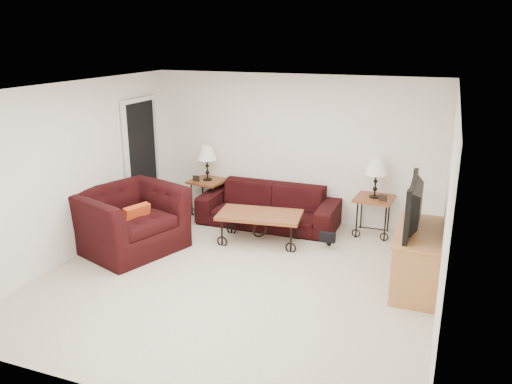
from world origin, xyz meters
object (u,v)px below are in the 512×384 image
side_table_right (373,216)px  tv_stand (417,259)px  armchair (130,220)px  side_table_left (208,197)px  sofa (268,206)px  television (421,206)px  coffee_table (260,228)px  lamp_right (376,178)px  backpack (329,232)px  lamp_left (207,163)px

side_table_right → tv_stand: (0.78, -1.61, 0.07)m
armchair → side_table_left: bearing=8.2°
sofa → television: (2.49, -1.43, 0.76)m
side_table_left → coffee_table: (1.34, -0.94, -0.07)m
lamp_right → coffee_table: bearing=-149.5°
sofa → television: television is taller
backpack → lamp_left: bearing=141.9°
side_table_left → lamp_right: size_ratio=0.99×
coffee_table → television: television is taller
side_table_right → television: 1.94m
side_table_left → lamp_right: bearing=-0.0°
television → side_table_right: bearing=-154.5°
lamp_right → backpack: bearing=-127.5°
sofa → armchair: 2.33m
side_table_right → backpack: size_ratio=1.33×
side_table_right → coffee_table: 1.85m
lamp_left → backpack: bearing=-16.6°
sofa → side_table_right: sofa is taller
lamp_left → side_table_right: bearing=-0.0°
side_table_left → tv_stand: size_ratio=0.49×
tv_stand → lamp_left: bearing=156.7°
sofa → coffee_table: (0.13, -0.76, -0.10)m
armchair → backpack: bearing=-47.5°
side_table_right → tv_stand: tv_stand is taller
television → tv_stand: bearing=90.0°
tv_stand → backpack: bearing=146.1°
lamp_right → armchair: size_ratio=0.44×
coffee_table → tv_stand: tv_stand is taller
coffee_table → tv_stand: 2.47m
lamp_left → lamp_right: size_ratio=0.99×
side_table_left → lamp_left: 0.63m
side_table_left → backpack: bearing=-16.6°
sofa → side_table_right: bearing=6.0°
tv_stand → television: 0.71m
armchair → tv_stand: size_ratio=1.12×
lamp_left → coffee_table: 1.78m
coffee_table → backpack: 1.07m
side_table_left → side_table_right: 2.94m
side_table_right → armchair: (-3.32, -1.87, 0.15)m
sofa → lamp_right: 1.84m
lamp_left → tv_stand: (3.72, -1.61, -0.55)m
side_table_right → armchair: bearing=-150.6°
sofa → coffee_table: sofa is taller
sofa → television: bearing=-29.8°
lamp_right → side_table_right: bearing=0.0°
tv_stand → television: television is taller
armchair → tv_stand: 4.11m
side_table_left → lamp_left: size_ratio=1.00×
side_table_left → lamp_left: (0.00, 0.00, 0.63)m
sofa → coffee_table: size_ratio=1.84×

